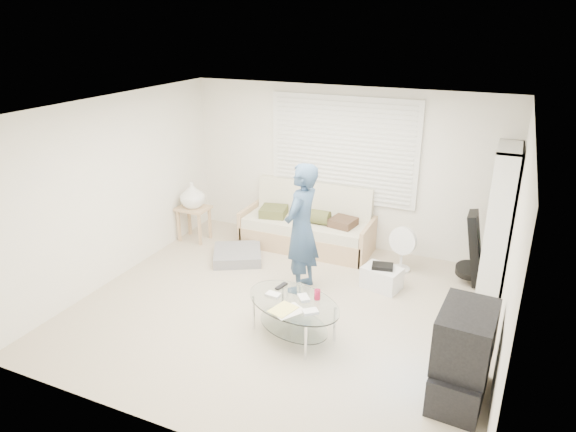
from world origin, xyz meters
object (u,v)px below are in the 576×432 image
at_px(tv_unit, 463,356).
at_px(coffee_table, 294,308).
at_px(bookshelf, 499,219).
at_px(futon_sofa, 308,227).

distance_m(tv_unit, coffee_table, 1.88).
xyz_separation_m(bookshelf, coffee_table, (-1.98, -2.16, -0.61)).
bearing_deg(tv_unit, futon_sofa, 134.87).
bearing_deg(futon_sofa, coffee_table, -71.81).
bearing_deg(futon_sofa, tv_unit, -45.13).
distance_m(futon_sofa, bookshelf, 2.83).
height_order(bookshelf, coffee_table, bookshelf).
height_order(bookshelf, tv_unit, bookshelf).
bearing_deg(bookshelf, coffee_table, -132.52).
relative_size(futon_sofa, bookshelf, 1.06).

